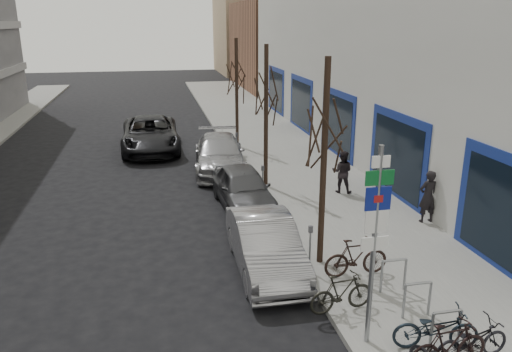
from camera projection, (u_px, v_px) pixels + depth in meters
name	position (u px, v px, depth m)	size (l,w,h in m)	color
sidewalk_east	(312.00, 184.00, 19.79)	(5.00, 70.00, 0.15)	slate
commercial_building	(506.00, 46.00, 26.37)	(20.00, 32.00, 10.00)	#B7B7B2
brick_building_far	(302.00, 45.00, 48.31)	(12.00, 14.00, 8.00)	brown
tan_building_far	(271.00, 35.00, 62.27)	(13.00, 12.00, 9.00)	#937A5B
highway_sign_pole	(375.00, 236.00, 9.32)	(0.55, 0.10, 4.20)	gray
bike_rack	(417.00, 296.00, 10.70)	(0.66, 2.26, 0.83)	gray
tree_near	(326.00, 115.00, 12.15)	(1.80, 1.80, 5.50)	black
tree_mid	(266.00, 83.00, 18.22)	(1.80, 1.80, 5.50)	black
tree_far	(236.00, 68.00, 24.29)	(1.80, 1.80, 5.50)	black
meter_front	(310.00, 244.00, 12.54)	(0.10, 0.08, 1.27)	gray
meter_mid	(263.00, 179.00, 17.68)	(0.10, 0.08, 1.27)	gray
meter_back	(237.00, 143.00, 22.82)	(0.10, 0.08, 1.27)	gray
bike_near_right	(449.00, 346.00, 9.07)	(0.49, 1.64, 1.00)	black
bike_mid_curb	(436.00, 325.00, 9.65)	(0.51, 1.67, 1.02)	black
bike_mid_inner	(342.00, 292.00, 10.90)	(0.46, 1.53, 0.93)	black
bike_far_curb	(472.00, 337.00, 9.34)	(0.47, 1.57, 0.96)	black
bike_far_inner	(356.00, 257.00, 12.43)	(0.50, 1.70, 1.03)	black
parked_car_front	(265.00, 245.00, 12.99)	(1.51, 4.33, 1.43)	#9E9DA2
parked_car_mid	(243.00, 188.00, 17.38)	(1.69, 4.20, 1.43)	#45464A
parked_car_back	(220.00, 154.00, 21.67)	(2.11, 5.20, 1.51)	gray
lane_car	(150.00, 134.00, 25.07)	(2.76, 5.99, 1.66)	black
pedestrian_near	(428.00, 197.00, 15.70)	(0.62, 0.41, 1.70)	black
pedestrian_far	(342.00, 172.00, 18.45)	(0.59, 0.40, 1.61)	black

